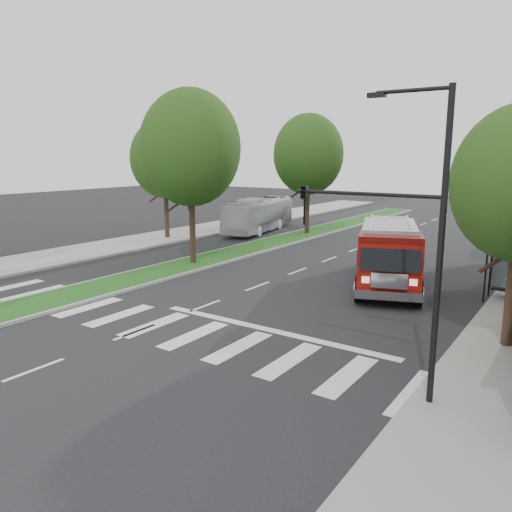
# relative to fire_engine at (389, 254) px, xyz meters

# --- Properties ---
(ground) EXTENTS (140.00, 140.00, 0.00)m
(ground) POSITION_rel_fire_engine_xyz_m (-5.15, -8.14, -1.54)
(ground) COLOR black
(ground) RESTS_ON ground
(sidewalk_left) EXTENTS (5.00, 80.00, 0.15)m
(sidewalk_left) POSITION_rel_fire_engine_xyz_m (-19.65, 1.86, -1.47)
(sidewalk_left) COLOR gray
(sidewalk_left) RESTS_ON ground
(median) EXTENTS (3.00, 50.00, 0.15)m
(median) POSITION_rel_fire_engine_xyz_m (-11.15, 9.86, -1.46)
(median) COLOR gray
(median) RESTS_ON ground
(tree_median_near) EXTENTS (5.80, 5.80, 10.16)m
(tree_median_near) POSITION_rel_fire_engine_xyz_m (-11.15, -2.14, 5.27)
(tree_median_near) COLOR black
(tree_median_near) RESTS_ON ground
(tree_median_far) EXTENTS (5.60, 5.60, 9.72)m
(tree_median_far) POSITION_rel_fire_engine_xyz_m (-11.15, 11.86, 4.95)
(tree_median_far) COLOR black
(tree_median_far) RESTS_ON ground
(tree_left_mid) EXTENTS (5.20, 5.20, 9.16)m
(tree_left_mid) POSITION_rel_fire_engine_xyz_m (-19.15, 3.86, 4.62)
(tree_left_mid) COLOR black
(tree_left_mid) RESTS_ON ground
(streetlight_right_near) EXTENTS (4.08, 0.22, 8.00)m
(streetlight_right_near) POSITION_rel_fire_engine_xyz_m (4.47, -11.64, 3.12)
(streetlight_right_near) COLOR black
(streetlight_right_near) RESTS_ON ground
(fire_engine) EXTENTS (5.79, 9.65, 3.21)m
(fire_engine) POSITION_rel_fire_engine_xyz_m (0.00, 0.00, 0.00)
(fire_engine) COLOR #560804
(fire_engine) RESTS_ON ground
(city_bus) EXTENTS (4.41, 10.56, 2.87)m
(city_bus) POSITION_rel_fire_engine_xyz_m (-15.49, 11.30, -0.11)
(city_bus) COLOR #BCBCC1
(city_bus) RESTS_ON ground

